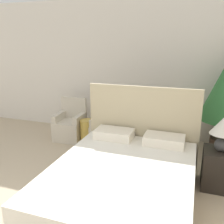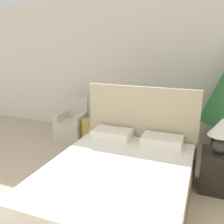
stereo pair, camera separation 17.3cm
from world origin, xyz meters
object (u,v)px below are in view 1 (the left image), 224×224
object	(u,v)px
armchair_near_window_left	(70,127)
side_table	(87,131)
table_lamp	(223,129)
bed	(124,181)
nightstand	(220,169)
armchair_near_window_right	(108,131)

from	to	relation	value
armchair_near_window_left	side_table	distance (m)	0.44
armchair_near_window_left	table_lamp	size ratio (longest dim) A/B	1.73
armchair_near_window_left	side_table	world-z (taller)	armchair_near_window_left
bed	table_lamp	world-z (taller)	bed
table_lamp	side_table	distance (m)	2.69
nightstand	armchair_near_window_right	bearing A→B (deg)	154.80
armchair_near_window_right	table_lamp	world-z (taller)	table_lamp
bed	armchair_near_window_right	size ratio (longest dim) A/B	2.62
armchair_near_window_right	side_table	distance (m)	0.44
nightstand	side_table	bearing A→B (deg)	160.19
armchair_near_window_left	armchair_near_window_right	distance (m)	0.86
armchair_near_window_left	side_table	size ratio (longest dim) A/B	1.77
armchair_near_window_right	bed	bearing A→B (deg)	-61.95
bed	nightstand	xyz separation A→B (m)	(1.19, 0.79, -0.02)
bed	side_table	world-z (taller)	bed
nightstand	armchair_near_window_left	bearing A→B (deg)	161.71
armchair_near_window_right	side_table	bearing A→B (deg)	-168.64
armchair_near_window_left	nightstand	distance (m)	3.05
nightstand	side_table	distance (m)	2.62
bed	nightstand	bearing A→B (deg)	33.52
nightstand	table_lamp	world-z (taller)	table_lamp
nightstand	side_table	size ratio (longest dim) A/B	1.17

